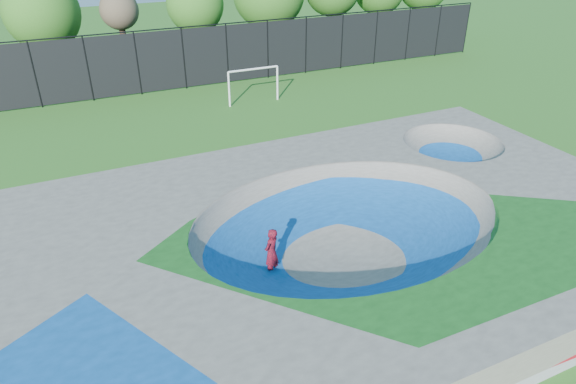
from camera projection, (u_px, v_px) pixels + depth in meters
name	position (u px, v px, depth m)	size (l,w,h in m)	color
ground	(347.00, 252.00, 17.98)	(120.00, 120.00, 0.00)	#27611B
skate_deck	(348.00, 234.00, 17.62)	(22.00, 14.00, 1.50)	gray
skater	(271.00, 253.00, 16.44)	(0.63, 0.42, 1.73)	#B00E26
skateboard	(272.00, 274.00, 16.84)	(0.78, 0.22, 0.05)	black
soccer_goal	(253.00, 79.00, 31.29)	(3.31, 0.12, 2.19)	white
fence	(184.00, 57.00, 33.66)	(48.09, 0.09, 4.04)	black
treeline	(143.00, 2.00, 35.99)	(52.88, 6.34, 8.08)	#422E21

